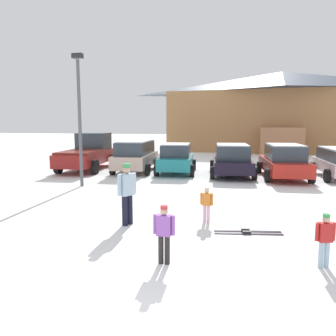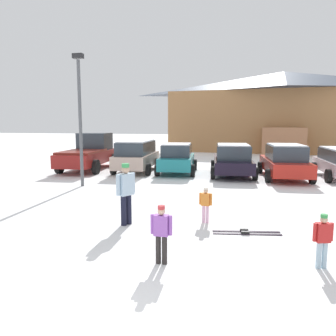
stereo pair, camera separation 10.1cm
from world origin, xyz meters
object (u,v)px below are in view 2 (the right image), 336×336
(skier_adult_in_blue_parka, at_px, (126,190))
(skier_child_in_orange_jacket, at_px, (206,203))
(lamp_post, at_px, (80,113))
(parked_teal_hatchback, at_px, (177,158))
(pickup_truck, at_px, (90,153))
(parked_red_sedan, at_px, (285,161))
(skier_child_in_purple_jacket, at_px, (161,231))
(parked_beige_suv, at_px, (137,155))
(ski_lodge, at_px, (282,111))
(parked_black_sedan, at_px, (232,160))
(skier_child_in_red_jacket, at_px, (323,238))
(pair_of_skis, at_px, (246,232))

(skier_adult_in_blue_parka, height_order, skier_child_in_orange_jacket, skier_adult_in_blue_parka)
(lamp_post, bearing_deg, skier_adult_in_blue_parka, -50.24)
(parked_teal_hatchback, xyz_separation_m, pickup_truck, (-5.44, 0.30, 0.16))
(parked_red_sedan, height_order, lamp_post, lamp_post)
(parked_red_sedan, bearing_deg, skier_adult_in_blue_parka, -117.84)
(skier_child_in_purple_jacket, bearing_deg, lamp_post, 128.69)
(parked_beige_suv, relative_size, parked_red_sedan, 0.93)
(ski_lodge, distance_m, parked_black_sedan, 18.21)
(ski_lodge, relative_size, pickup_truck, 3.81)
(skier_child_in_purple_jacket, relative_size, lamp_post, 0.21)
(skier_adult_in_blue_parka, height_order, skier_child_in_red_jacket, skier_adult_in_blue_parka)
(parked_beige_suv, xyz_separation_m, pickup_truck, (-3.07, 0.27, 0.04))
(parked_black_sedan, bearing_deg, pair_of_skis, -84.42)
(parked_beige_suv, distance_m, parked_black_sedan, 5.39)
(ski_lodge, height_order, parked_teal_hatchback, ski_lodge)
(parked_teal_hatchback, xyz_separation_m, skier_adult_in_blue_parka, (0.76, -9.49, 0.11))
(parked_beige_suv, distance_m, skier_child_in_purple_jacket, 12.61)
(pickup_truck, relative_size, skier_adult_in_blue_parka, 3.52)
(parked_teal_hatchback, height_order, pair_of_skis, parked_teal_hatchback)
(parked_beige_suv, bearing_deg, ski_lodge, 62.21)
(ski_lodge, xyz_separation_m, parked_beige_suv, (-9.19, -17.43, -3.02))
(pickup_truck, xyz_separation_m, skier_child_in_red_jacket, (10.77, -11.40, -0.40))
(pair_of_skis, bearing_deg, parked_red_sedan, 79.55)
(parked_red_sedan, distance_m, pair_of_skis, 9.25)
(pair_of_skis, height_order, lamp_post, lamp_post)
(pickup_truck, relative_size, pair_of_skis, 3.45)
(parked_black_sedan, height_order, skier_adult_in_blue_parka, same)
(parked_teal_hatchback, distance_m, skier_child_in_purple_jacket, 11.89)
(pickup_truck, distance_m, skier_child_in_orange_jacket, 12.27)
(pair_of_skis, bearing_deg, pickup_truck, 133.97)
(ski_lodge, bearing_deg, parked_teal_hatchback, -111.31)
(pair_of_skis, bearing_deg, ski_lodge, 83.86)
(skier_child_in_purple_jacket, bearing_deg, skier_adult_in_blue_parka, 126.25)
(parked_black_sedan, relative_size, pair_of_skis, 2.86)
(ski_lodge, height_order, skier_child_in_red_jacket, ski_lodge)
(parked_beige_suv, height_order, parked_red_sedan, parked_beige_suv)
(parked_beige_suv, xyz_separation_m, skier_adult_in_blue_parka, (3.13, -9.52, -0.01))
(pair_of_skis, bearing_deg, skier_child_in_orange_jacket, 150.68)
(pickup_truck, bearing_deg, pair_of_skis, -46.03)
(skier_adult_in_blue_parka, xyz_separation_m, pair_of_skis, (3.16, 0.09, -0.92))
(skier_adult_in_blue_parka, height_order, pair_of_skis, skier_adult_in_blue_parka)
(skier_child_in_orange_jacket, bearing_deg, skier_child_in_red_jacket, -42.62)
(skier_child_in_orange_jacket, bearing_deg, lamp_post, 146.08)
(skier_child_in_purple_jacket, distance_m, lamp_post, 9.21)
(pickup_truck, distance_m, skier_adult_in_blue_parka, 11.59)
(parked_teal_hatchback, height_order, skier_adult_in_blue_parka, skier_adult_in_blue_parka)
(parked_teal_hatchback, height_order, skier_child_in_purple_jacket, parked_teal_hatchback)
(ski_lodge, bearing_deg, skier_child_in_red_jacket, -92.97)
(parked_teal_hatchback, xyz_separation_m, parked_red_sedan, (5.59, -0.34, 0.03))
(ski_lodge, height_order, parked_black_sedan, ski_lodge)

